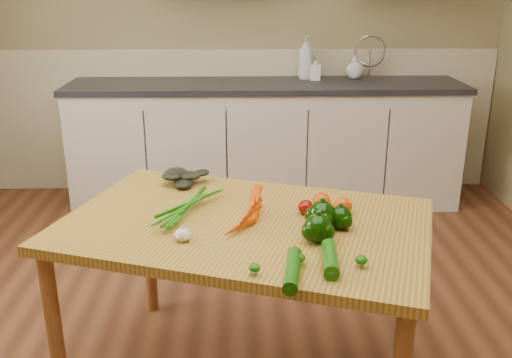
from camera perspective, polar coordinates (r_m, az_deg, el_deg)
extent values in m
cube|color=#938258|center=(4.43, -1.89, 15.44)|extent=(4.00, 0.02, 2.60)
cube|color=beige|center=(4.52, -1.78, 5.88)|extent=(3.98, 0.03, 1.10)
cube|color=beige|center=(4.27, 0.92, 3.40)|extent=(2.80, 0.60, 0.86)
cube|color=#25252A|center=(4.16, 0.95, 9.36)|extent=(2.84, 0.64, 0.04)
cube|color=#99999E|center=(4.28, 11.62, 8.70)|extent=(0.55, 0.42, 0.10)
cylinder|color=silver|center=(4.42, 11.27, 11.43)|extent=(0.02, 0.02, 0.24)
cube|color=#B08533|center=(2.19, -1.13, -4.65)|extent=(1.58, 1.27, 0.04)
cylinder|color=brown|center=(2.34, -19.46, -14.50)|extent=(0.06, 0.06, 0.70)
cylinder|color=brown|center=(2.89, -10.67, -6.78)|extent=(0.06, 0.06, 0.70)
cylinder|color=brown|center=(2.61, 15.08, -10.22)|extent=(0.06, 0.06, 0.70)
imported|color=silver|center=(4.32, 5.01, 12.02)|extent=(0.13, 0.13, 0.31)
imported|color=silver|center=(4.27, 5.97, 10.95)|extent=(0.09, 0.09, 0.17)
imported|color=silver|center=(4.38, 9.86, 10.96)|extent=(0.17, 0.17, 0.17)
ellipsoid|color=white|center=(2.03, -7.35, -5.54)|extent=(0.06, 0.06, 0.05)
sphere|color=black|center=(2.11, 6.61, -3.61)|extent=(0.11, 0.11, 0.11)
sphere|color=black|center=(2.12, 8.46, -3.84)|extent=(0.09, 0.09, 0.09)
sphere|color=black|center=(2.01, 6.21, -4.93)|extent=(0.10, 0.10, 0.10)
ellipsoid|color=#840802|center=(2.24, 5.02, -2.82)|extent=(0.06, 0.06, 0.06)
ellipsoid|color=#BF3C04|center=(2.29, 6.59, -2.22)|extent=(0.07, 0.07, 0.07)
ellipsoid|color=#BF3C04|center=(2.25, 8.64, -2.71)|extent=(0.08, 0.08, 0.07)
cylinder|color=#114A07|center=(1.86, 7.41, -7.92)|extent=(0.07, 0.20, 0.05)
cylinder|color=#114A07|center=(1.79, 3.66, -9.07)|extent=(0.08, 0.24, 0.05)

